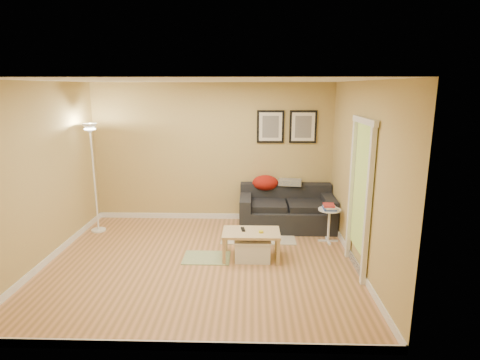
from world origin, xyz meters
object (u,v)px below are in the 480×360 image
(coffee_table, at_px, (251,245))
(side_table, at_px, (329,225))
(sofa, at_px, (287,208))
(floor_lamp, at_px, (94,181))
(book_stack, at_px, (329,207))
(storage_bin, at_px, (253,249))

(coffee_table, bearing_deg, side_table, 20.67)
(sofa, xyz_separation_m, side_table, (0.64, -0.66, -0.09))
(floor_lamp, bearing_deg, coffee_table, -21.41)
(side_table, relative_size, book_stack, 2.17)
(book_stack, bearing_deg, storage_bin, -150.22)
(sofa, bearing_deg, storage_bin, -113.91)
(book_stack, relative_size, floor_lamp, 0.14)
(storage_bin, xyz_separation_m, book_stack, (1.25, 0.73, 0.44))
(coffee_table, xyz_separation_m, floor_lamp, (-2.74, 1.07, 0.70))
(storage_bin, height_order, side_table, side_table)
(coffee_table, distance_m, storage_bin, 0.07)
(book_stack, bearing_deg, sofa, 132.90)
(side_table, height_order, floor_lamp, floor_lamp)
(sofa, distance_m, coffee_table, 1.51)
(book_stack, height_order, floor_lamp, floor_lamp)
(coffee_table, xyz_separation_m, storage_bin, (0.02, -0.04, -0.05))
(sofa, bearing_deg, floor_lamp, -175.20)
(floor_lamp, bearing_deg, book_stack, -5.54)
(sofa, relative_size, storage_bin, 3.17)
(sofa, relative_size, side_table, 3.00)
(storage_bin, bearing_deg, side_table, 30.32)
(coffee_table, bearing_deg, floor_lamp, 150.85)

